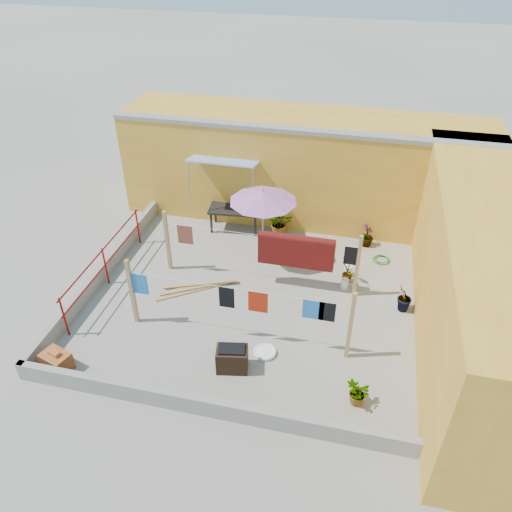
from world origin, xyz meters
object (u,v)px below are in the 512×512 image
(plant_back_a, at_px, (280,223))
(brazier, at_px, (232,359))
(water_jug_a, at_px, (345,283))
(outdoor_table, at_px, (235,210))
(patio_umbrella, at_px, (263,197))
(brick_stack, at_px, (57,361))
(white_basin, at_px, (265,352))
(green_hose, at_px, (381,260))
(water_jug_b, at_px, (348,271))

(plant_back_a, bearing_deg, brazier, -89.53)
(water_jug_a, distance_m, plant_back_a, 3.06)
(outdoor_table, relative_size, plant_back_a, 1.95)
(patio_umbrella, height_order, brick_stack, patio_umbrella)
(white_basin, relative_size, green_hose, 1.08)
(patio_umbrella, distance_m, water_jug_b, 3.03)
(outdoor_table, bearing_deg, brick_stack, -109.00)
(water_jug_a, relative_size, green_hose, 0.64)
(brick_stack, xyz_separation_m, water_jug_b, (5.80, 4.80, -0.07))
(white_basin, distance_m, water_jug_a, 3.17)
(water_jug_b, bearing_deg, brick_stack, -140.39)
(patio_umbrella, relative_size, brazier, 2.99)
(brazier, relative_size, plant_back_a, 0.90)
(outdoor_table, height_order, white_basin, outdoor_table)
(water_jug_a, bearing_deg, white_basin, -118.69)
(brick_stack, relative_size, water_jug_a, 2.28)
(brazier, xyz_separation_m, water_jug_a, (2.11, 3.36, -0.16))
(outdoor_table, relative_size, water_jug_a, 5.21)
(water_jug_b, distance_m, green_hose, 1.27)
(water_jug_b, relative_size, green_hose, 0.72)
(white_basin, distance_m, plant_back_a, 5.00)
(brick_stack, distance_m, plant_back_a, 7.35)
(green_hose, bearing_deg, patio_umbrella, -168.90)
(brazier, relative_size, water_jug_a, 2.41)
(patio_umbrella, height_order, plant_back_a, patio_umbrella)
(outdoor_table, bearing_deg, water_jug_a, -31.27)
(outdoor_table, xyz_separation_m, water_jug_a, (3.56, -2.16, -0.51))
(water_jug_a, bearing_deg, patio_umbrella, 160.92)
(green_hose, bearing_deg, brazier, -122.00)
(water_jug_b, bearing_deg, white_basin, -115.04)
(water_jug_b, bearing_deg, green_hose, 46.25)
(water_jug_a, height_order, green_hose, water_jug_a)
(outdoor_table, height_order, brazier, outdoor_table)
(outdoor_table, distance_m, green_hose, 4.56)
(brazier, height_order, white_basin, brazier)
(outdoor_table, height_order, brick_stack, outdoor_table)
(brick_stack, relative_size, brazier, 0.95)
(water_jug_b, bearing_deg, patio_umbrella, 173.73)
(outdoor_table, distance_m, brick_stack, 6.78)
(outdoor_table, relative_size, water_jug_b, 4.64)
(green_hose, distance_m, plant_back_a, 3.16)
(brazier, xyz_separation_m, green_hose, (3.02, 4.83, -0.26))
(brick_stack, bearing_deg, green_hose, 40.56)
(patio_umbrella, relative_size, green_hose, 4.59)
(outdoor_table, bearing_deg, white_basin, -67.64)
(plant_back_a, bearing_deg, patio_umbrella, -99.59)
(brick_stack, height_order, water_jug_a, brick_stack)
(brazier, height_order, green_hose, brazier)
(brick_stack, relative_size, green_hose, 1.46)
(brazier, bearing_deg, green_hose, 58.00)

